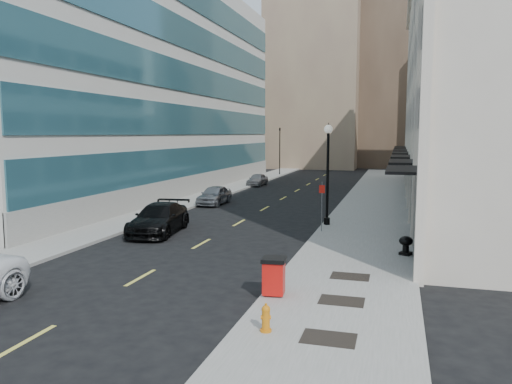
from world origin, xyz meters
The scene contains 22 objects.
ground centered at (0.00, 0.00, 0.00)m, with size 160.00×160.00×0.00m, color black.
sidewalk_right centered at (7.50, 20.00, 0.07)m, with size 5.00×80.00×0.15m, color gray.
sidewalk_left centered at (-6.50, 20.00, 0.07)m, with size 3.00×80.00×0.15m, color gray.
building_right centered at (16.94, 26.99, 8.99)m, with size 15.30×46.50×18.25m.
building_left centered at (-15.95, 27.00, 9.99)m, with size 16.14×46.00×20.00m.
skyline_tan_near centered at (-4.00, 68.00, 14.00)m, with size 14.00×18.00×28.00m, color #978463.
skyline_brown centered at (8.00, 72.00, 17.00)m, with size 12.00×16.00×34.00m, color brown.
skyline_tan_far centered at (-14.00, 78.00, 11.00)m, with size 12.00×14.00×22.00m, color #978463.
skyline_stone centered at (18.00, 66.00, 10.00)m, with size 10.00×14.00×20.00m, color beige.
grate_near centered at (7.60, -2.00, 0.15)m, with size 1.40×1.00×0.01m, color black.
grate_mid centered at (7.60, 1.00, 0.15)m, with size 1.40×1.00×0.01m, color black.
grate_far centered at (7.60, 3.80, 0.15)m, with size 1.40×1.00×0.01m, color black.
road_centerline centered at (0.00, 17.00, 0.01)m, with size 0.15×68.20×0.01m.
traffic_signal centered at (-5.50, 48.00, 5.72)m, with size 0.66×0.66×6.98m.
car_black_pickup centered at (-3.20, 9.83, 0.80)m, with size 2.24×5.50×1.60m, color black.
car_silver_sedan centered at (-4.22, 20.96, 0.72)m, with size 1.70×4.22×1.44m, color gray.
car_grey_sedan centered at (-4.80, 35.00, 0.64)m, with size 1.50×3.74×1.27m, color gray.
fire_hydrant centered at (5.93, -2.00, 0.52)m, with size 0.31×0.31×0.77m.
trash_bin centered at (5.40, 1.00, 0.82)m, with size 0.84×0.90×1.24m.
lamppost centered at (5.30, 14.13, 3.58)m, with size 0.49×0.49×5.85m.
sign_post centered at (5.30, 12.04, 1.85)m, with size 0.31×0.07×2.67m.
urn_planter centered at (9.60, 7.80, 0.65)m, with size 0.59×0.59×0.82m.
Camera 1 is at (9.18, -14.31, 5.39)m, focal length 35.00 mm.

